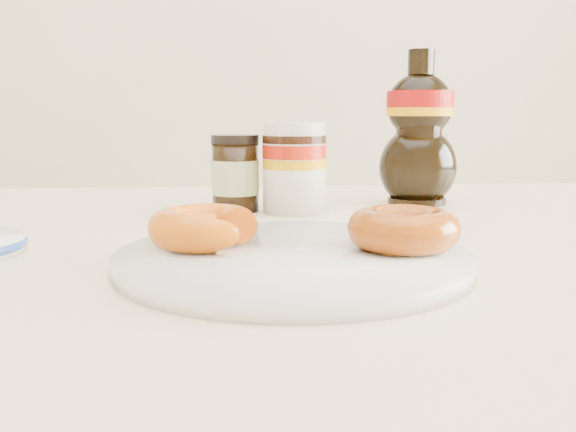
{
  "coord_description": "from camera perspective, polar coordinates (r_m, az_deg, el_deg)",
  "views": [
    {
      "loc": [
        -0.07,
        -0.55,
        0.88
      ],
      "look_at": [
        -0.02,
        0.01,
        0.79
      ],
      "focal_mm": 40.0,
      "sensor_mm": 36.0,
      "label": 1
    }
  ],
  "objects": [
    {
      "name": "nutella_jar",
      "position": [
        0.81,
        0.56,
        4.63
      ],
      "size": [
        0.08,
        0.08,
        0.11
      ],
      "rotation": [
        0.0,
        0.0,
        -0.31
      ],
      "color": "white",
      "rests_on": "dining_table"
    },
    {
      "name": "dining_table",
      "position": [
        0.69,
        0.84,
        -8.53
      ],
      "size": [
        1.4,
        0.9,
        0.75
      ],
      "color": "beige",
      "rests_on": "ground"
    },
    {
      "name": "plate",
      "position": [
        0.53,
        0.47,
        -3.81
      ],
      "size": [
        0.29,
        0.29,
        0.01
      ],
      "color": "white",
      "rests_on": "dining_table"
    },
    {
      "name": "donut_bitten",
      "position": [
        0.54,
        -7.55,
        -0.99
      ],
      "size": [
        0.11,
        0.11,
        0.03
      ],
      "primitive_type": "torus",
      "rotation": [
        0.0,
        0.0,
        0.17
      ],
      "color": "#CB520B",
      "rests_on": "plate"
    },
    {
      "name": "dark_jar",
      "position": [
        0.82,
        -4.7,
        3.73
      ],
      "size": [
        0.06,
        0.06,
        0.1
      ],
      "rotation": [
        0.0,
        0.0,
        -0.39
      ],
      "color": "black",
      "rests_on": "dining_table"
    },
    {
      "name": "donut_whole",
      "position": [
        0.54,
        10.23,
        -1.12
      ],
      "size": [
        0.12,
        0.12,
        0.03
      ],
      "primitive_type": "torus",
      "rotation": [
        0.0,
        0.0,
        0.43
      ],
      "color": "#934409",
      "rests_on": "plate"
    },
    {
      "name": "syrup_bottle",
      "position": [
        0.91,
        11.57,
        7.68
      ],
      "size": [
        0.12,
        0.11,
        0.21
      ],
      "primitive_type": null,
      "rotation": [
        0.0,
        0.0,
        -0.15
      ],
      "color": "black",
      "rests_on": "dining_table"
    }
  ]
}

